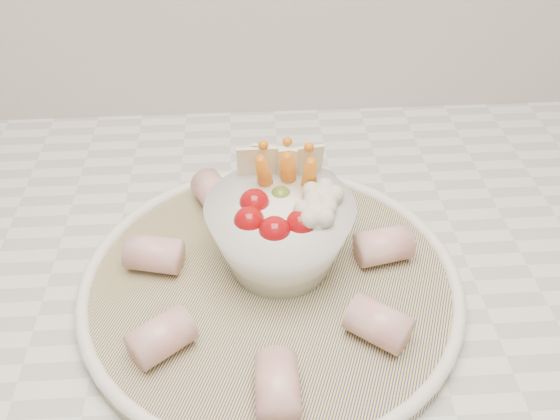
{
  "coord_description": "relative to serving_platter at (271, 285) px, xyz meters",
  "views": [
    {
      "loc": [
        -0.15,
        1.04,
        1.34
      ],
      "look_at": [
        -0.12,
        1.45,
        1.0
      ],
      "focal_mm": 40.0,
      "sensor_mm": 36.0,
      "label": 1
    }
  ],
  "objects": [
    {
      "name": "serving_platter",
      "position": [
        0.0,
        0.0,
        0.0
      ],
      "size": [
        0.44,
        0.44,
        0.02
      ],
      "color": "navy",
      "rests_on": "kitchen_counter"
    },
    {
      "name": "cured_meat_rolls",
      "position": [
        -0.0,
        0.0,
        0.02
      ],
      "size": [
        0.26,
        0.28,
        0.03
      ],
      "color": "#C4595B",
      "rests_on": "serving_platter"
    },
    {
      "name": "veggie_bowl",
      "position": [
        0.01,
        0.02,
        0.04
      ],
      "size": [
        0.13,
        0.13,
        0.11
      ],
      "color": "white",
      "rests_on": "serving_platter"
    }
  ]
}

